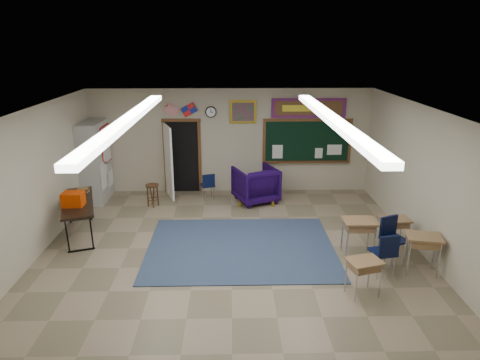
{
  "coord_description": "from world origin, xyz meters",
  "views": [
    {
      "loc": [
        0.0,
        -7.51,
        4.28
      ],
      "look_at": [
        0.2,
        1.5,
        1.31
      ],
      "focal_mm": 32.0,
      "sensor_mm": 36.0,
      "label": 1
    }
  ],
  "objects_px": {
    "wingback_armchair": "(256,184)",
    "student_desk_front_right": "(394,232)",
    "student_desk_front_left": "(358,236)",
    "wooden_stool": "(153,195)",
    "folding_table": "(79,217)"
  },
  "relations": [
    {
      "from": "wingback_armchair",
      "to": "student_desk_front_right",
      "type": "height_order",
      "value": "wingback_armchair"
    },
    {
      "from": "wingback_armchair",
      "to": "student_desk_front_left",
      "type": "xyz_separation_m",
      "value": [
        1.93,
        -3.2,
        -0.04
      ]
    },
    {
      "from": "student_desk_front_right",
      "to": "wooden_stool",
      "type": "distance_m",
      "value": 6.15
    },
    {
      "from": "student_desk_front_left",
      "to": "student_desk_front_right",
      "type": "bearing_deg",
      "value": 20.01
    },
    {
      "from": "folding_table",
      "to": "wooden_stool",
      "type": "xyz_separation_m",
      "value": [
        1.36,
        1.75,
        -0.13
      ]
    },
    {
      "from": "wingback_armchair",
      "to": "wooden_stool",
      "type": "height_order",
      "value": "wingback_armchair"
    },
    {
      "from": "wingback_armchair",
      "to": "folding_table",
      "type": "relative_size",
      "value": 0.52
    },
    {
      "from": "student_desk_front_right",
      "to": "folding_table",
      "type": "height_order",
      "value": "folding_table"
    },
    {
      "from": "student_desk_front_left",
      "to": "folding_table",
      "type": "relative_size",
      "value": 0.38
    },
    {
      "from": "wingback_armchair",
      "to": "student_desk_front_left",
      "type": "bearing_deg",
      "value": 98.98
    },
    {
      "from": "student_desk_front_left",
      "to": "wooden_stool",
      "type": "xyz_separation_m",
      "value": [
        -4.71,
        2.88,
        -0.13
      ]
    },
    {
      "from": "folding_table",
      "to": "wingback_armchair",
      "type": "bearing_deg",
      "value": 8.03
    },
    {
      "from": "wingback_armchair",
      "to": "student_desk_front_left",
      "type": "relative_size",
      "value": 1.35
    },
    {
      "from": "folding_table",
      "to": "wooden_stool",
      "type": "relative_size",
      "value": 3.42
    },
    {
      "from": "student_desk_front_left",
      "to": "folding_table",
      "type": "bearing_deg",
      "value": 169.3
    }
  ]
}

